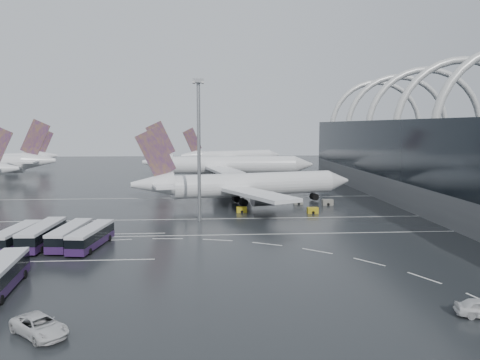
{
  "coord_description": "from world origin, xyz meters",
  "views": [
    {
      "loc": [
        -2.48,
        -80.39,
        18.58
      ],
      "look_at": [
        4.41,
        19.01,
        7.0
      ],
      "focal_mm": 35.0,
      "sensor_mm": 36.0,
      "label": 1
    }
  ],
  "objects": [
    {
      "name": "gse_cart_belly_a",
      "position": [
        19.82,
        16.68,
        0.63
      ],
      "size": [
        2.3,
        1.36,
        1.25
      ],
      "primitive_type": "cube",
      "color": "#AF9717",
      "rests_on": "ground"
    },
    {
      "name": "airliner_main",
      "position": [
        5.94,
        28.75,
        4.6
      ],
      "size": [
        53.68,
        46.39,
        18.36
      ],
      "rotation": [
        0.0,
        0.0,
        0.24
      ],
      "color": "white",
      "rests_on": "ground"
    },
    {
      "name": "floodlight_mast",
      "position": [
        -4.17,
        10.45,
        17.27
      ],
      "size": [
        2.1,
        2.1,
        27.46
      ],
      "color": "gray",
      "rests_on": "ground"
    },
    {
      "name": "bus_bay_line_south",
      "position": [
        -24.0,
        -16.0,
        0.01
      ],
      "size": [
        28.0,
        0.25,
        0.01
      ],
      "primitive_type": "cube",
      "color": "white",
      "rests_on": "ground"
    },
    {
      "name": "bus_bay_line_north",
      "position": [
        -24.0,
        0.0,
        0.01
      ],
      "size": [
        28.0,
        0.25,
        0.01
      ],
      "primitive_type": "cube",
      "color": "white",
      "rests_on": "ground"
    },
    {
      "name": "gse_cart_belly_c",
      "position": [
        4.75,
        18.67,
        0.6
      ],
      "size": [
        2.19,
        1.3,
        1.2
      ],
      "primitive_type": "cube",
      "color": "#AF9717",
      "rests_on": "ground"
    },
    {
      "name": "airliner_gate_b",
      "position": [
        3.58,
        79.09,
        5.08
      ],
      "size": [
        58.2,
        52.58,
        20.29
      ],
      "rotation": [
        0.0,
        0.0,
        -0.01
      ],
      "color": "white",
      "rests_on": "ground"
    },
    {
      "name": "airliner_gate_c",
      "position": [
        7.95,
        133.21,
        4.47
      ],
      "size": [
        47.92,
        43.76,
        17.86
      ],
      "rotation": [
        0.0,
        0.0,
        0.41
      ],
      "color": "white",
      "rests_on": "ground"
    },
    {
      "name": "ground",
      "position": [
        0.0,
        0.0,
        0.0
      ],
      "size": [
        420.0,
        420.0,
        0.0
      ],
      "primitive_type": "plane",
      "color": "black",
      "rests_on": "ground"
    },
    {
      "name": "jet_remote_far",
      "position": [
        -85.73,
        122.51,
        4.48
      ],
      "size": [
        36.64,
        30.04,
        17.36
      ],
      "rotation": [
        0.0,
        0.0,
        3.68
      ],
      "color": "white",
      "rests_on": "ground"
    },
    {
      "name": "gse_cart_belly_b",
      "position": [
        19.01,
        28.38,
        0.58
      ],
      "size": [
        2.11,
        1.25,
        1.15
      ],
      "primitive_type": "cube",
      "color": "slate",
      "rests_on": "ground"
    },
    {
      "name": "gse_cart_belly_d",
      "position": [
        25.64,
        26.61,
        0.67
      ],
      "size": [
        2.47,
        1.46,
        1.35
      ],
      "primitive_type": "cube",
      "color": "slate",
      "rests_on": "ground"
    },
    {
      "name": "bus_row_near_b",
      "position": [
        -28.18,
        -7.43,
        1.82
      ],
      "size": [
        3.58,
        13.52,
        3.3
      ],
      "rotation": [
        0.0,
        0.0,
        1.53
      ],
      "color": "#311541",
      "rests_on": "ground"
    },
    {
      "name": "lane_marking_mid",
      "position": [
        0.0,
        12.0,
        0.01
      ],
      "size": [
        120.0,
        0.25,
        0.01
      ],
      "primitive_type": "cube",
      "color": "white",
      "rests_on": "ground"
    },
    {
      "name": "lane_marking_far",
      "position": [
        0.0,
        40.0,
        0.01
      ],
      "size": [
        120.0,
        0.25,
        0.01
      ],
      "primitive_type": "cube",
      "color": "white",
      "rests_on": "ground"
    },
    {
      "name": "lane_marking_near",
      "position": [
        0.0,
        -2.0,
        0.01
      ],
      "size": [
        120.0,
        0.25,
        0.01
      ],
      "primitive_type": "cube",
      "color": "white",
      "rests_on": "ground"
    },
    {
      "name": "van_curve_a",
      "position": [
        -17.54,
        -39.48,
        0.87
      ],
      "size": [
        6.57,
        6.37,
        1.74
      ],
      "primitive_type": "imported",
      "rotation": [
        0.0,
        0.0,
        0.83
      ],
      "color": "silver",
      "rests_on": "ground"
    },
    {
      "name": "bus_row_near_c",
      "position": [
        -23.91,
        -7.64,
        1.71
      ],
      "size": [
        3.98,
        12.87,
        3.12
      ],
      "rotation": [
        0.0,
        0.0,
        1.48
      ],
      "color": "#311541",
      "rests_on": "ground"
    },
    {
      "name": "bus_row_near_d",
      "position": [
        -20.38,
        -8.93,
        1.72
      ],
      "size": [
        4.61,
        13.02,
        3.14
      ],
      "rotation": [
        0.0,
        0.0,
        1.43
      ],
      "color": "#311541",
      "rests_on": "ground"
    },
    {
      "name": "bus_row_near_a",
      "position": [
        -31.86,
        -7.97,
        1.68
      ],
      "size": [
        3.65,
        12.55,
        3.05
      ],
      "rotation": [
        0.0,
        0.0,
        1.5
      ],
      "color": "#311541",
      "rests_on": "ground"
    }
  ]
}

